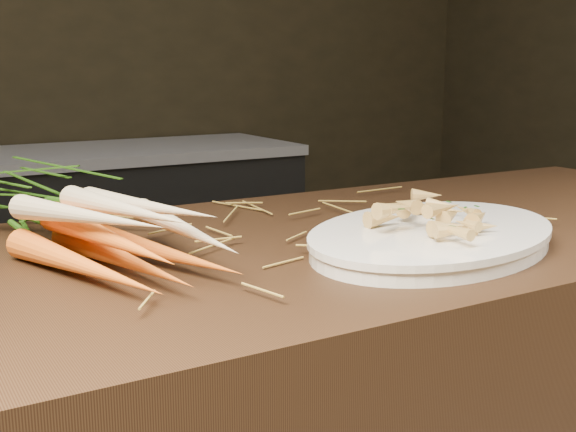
{
  "coord_description": "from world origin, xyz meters",
  "views": [
    {
      "loc": [
        -0.34,
        -0.59,
        1.16
      ],
      "look_at": [
        0.14,
        0.21,
        0.96
      ],
      "focal_mm": 45.0,
      "sensor_mm": 36.0,
      "label": 1
    }
  ],
  "objects": [
    {
      "name": "back_counter",
      "position": [
        0.3,
        2.18,
        0.42
      ],
      "size": [
        1.82,
        0.62,
        0.84
      ],
      "color": "black",
      "rests_on": "ground"
    },
    {
      "name": "straw_bedding",
      "position": [
        0.0,
        0.3,
        0.91
      ],
      "size": [
        1.4,
        0.6,
        0.02
      ],
      "primitive_type": null,
      "color": "olive",
      "rests_on": "main_counter"
    },
    {
      "name": "root_veg_bunch",
      "position": [
        -0.11,
        0.42,
        0.95
      ],
      "size": [
        0.3,
        0.6,
        0.11
      ],
      "rotation": [
        0.0,
        0.0,
        0.21
      ],
      "color": "orange",
      "rests_on": "main_counter"
    },
    {
      "name": "serving_platter",
      "position": [
        0.35,
        0.17,
        0.91
      ],
      "size": [
        0.52,
        0.44,
        0.02
      ],
      "primitive_type": null,
      "rotation": [
        0.0,
        0.0,
        0.38
      ],
      "color": "white",
      "rests_on": "main_counter"
    },
    {
      "name": "roasted_veg_heap",
      "position": [
        0.35,
        0.17,
        0.95
      ],
      "size": [
        0.26,
        0.23,
        0.05
      ],
      "primitive_type": null,
      "rotation": [
        0.0,
        0.0,
        0.38
      ],
      "color": "tan",
      "rests_on": "serving_platter"
    },
    {
      "name": "serving_fork",
      "position": [
        0.51,
        0.21,
        0.93
      ],
      "size": [
        0.03,
        0.17,
        0.0
      ],
      "primitive_type": "cube",
      "rotation": [
        0.0,
        0.0,
        -0.09
      ],
      "color": "silver",
      "rests_on": "serving_platter"
    }
  ]
}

